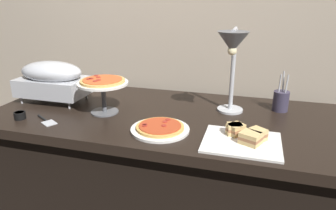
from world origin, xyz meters
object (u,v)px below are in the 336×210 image
object	(u,v)px
utensil_holder	(281,101)
pizza_plate_front	(160,128)
chafing_dish	(52,79)
serving_spatula	(46,121)
heat_lamp	(232,51)
sandwich_platter	(243,138)
sauce_cup_near	(20,115)
pizza_plate_center	(103,85)

from	to	relation	value
utensil_holder	pizza_plate_front	bearing A→B (deg)	-141.74
chafing_dish	pizza_plate_front	distance (m)	0.79
chafing_dish	utensil_holder	size ratio (longest dim) A/B	1.80
chafing_dish	serving_spatula	xyz separation A→B (m)	(0.15, -0.29, -0.13)
chafing_dish	heat_lamp	bearing A→B (deg)	0.20
sandwich_platter	utensil_holder	bearing A→B (deg)	68.92
sandwich_platter	sauce_cup_near	distance (m)	1.12
pizza_plate_front	pizza_plate_center	size ratio (longest dim) A/B	1.03
pizza_plate_front	sauce_cup_near	world-z (taller)	sauce_cup_near
chafing_dish	utensil_holder	distance (m)	1.31
sandwich_platter	serving_spatula	bearing A→B (deg)	-177.77
pizza_plate_center	sandwich_platter	world-z (taller)	pizza_plate_center
pizza_plate_front	sauce_cup_near	xyz separation A→B (m)	(-0.74, -0.06, 0.01)
chafing_dish	pizza_plate_center	xyz separation A→B (m)	(0.38, -0.09, 0.02)
sauce_cup_near	serving_spatula	world-z (taller)	sauce_cup_near
heat_lamp	utensil_holder	size ratio (longest dim) A/B	2.05
heat_lamp	serving_spatula	bearing A→B (deg)	-161.70
pizza_plate_front	sandwich_platter	size ratio (longest dim) A/B	0.84
heat_lamp	sandwich_platter	size ratio (longest dim) A/B	1.38
utensil_holder	sauce_cup_near	bearing A→B (deg)	-158.92
pizza_plate_front	serving_spatula	distance (m)	0.59
chafing_dish	pizza_plate_front	size ratio (longest dim) A/B	1.44
chafing_dish	serving_spatula	distance (m)	0.35
pizza_plate_front	serving_spatula	xyz separation A→B (m)	(-0.59, -0.05, -0.01)
chafing_dish	heat_lamp	distance (m)	1.05
sandwich_platter	sauce_cup_near	size ratio (longest dim) A/B	5.69
utensil_holder	heat_lamp	bearing A→B (deg)	-143.32
chafing_dish	pizza_plate_front	bearing A→B (deg)	-17.81
pizza_plate_center	sauce_cup_near	xyz separation A→B (m)	(-0.38, -0.20, -0.13)
pizza_plate_front	sandwich_platter	bearing A→B (deg)	-1.86
pizza_plate_front	sauce_cup_near	bearing A→B (deg)	-175.34
chafing_dish	pizza_plate_center	bearing A→B (deg)	-13.95
heat_lamp	serving_spatula	xyz separation A→B (m)	(-0.88, -0.29, -0.34)
sauce_cup_near	utensil_holder	bearing A→B (deg)	21.08
sandwich_platter	chafing_dish	bearing A→B (deg)	167.43
pizza_plate_center	sauce_cup_near	bearing A→B (deg)	-151.65
pizza_plate_front	utensil_holder	xyz separation A→B (m)	(0.56, 0.44, 0.05)
heat_lamp	serving_spatula	distance (m)	0.99
heat_lamp	pizza_plate_front	xyz separation A→B (m)	(-0.29, -0.24, -0.34)
heat_lamp	pizza_plate_front	bearing A→B (deg)	-140.36
pizza_plate_center	utensil_holder	distance (m)	0.97
sandwich_platter	utensil_holder	size ratio (longest dim) A/B	1.49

